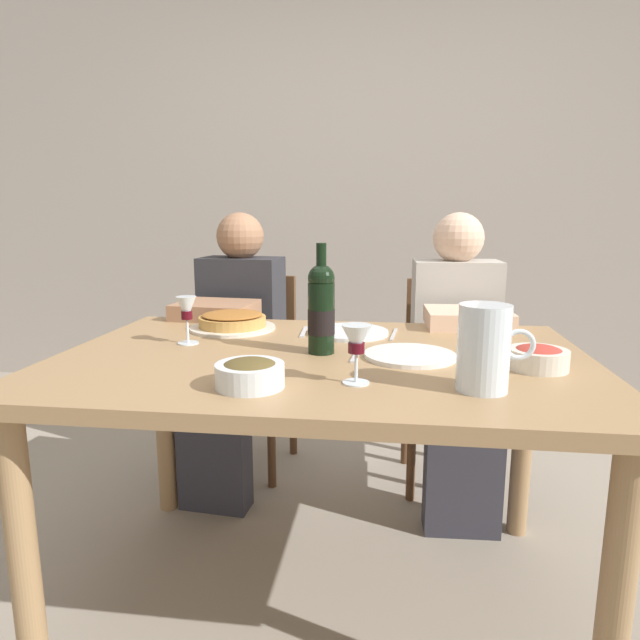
{
  "coord_description": "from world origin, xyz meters",
  "views": [
    {
      "loc": [
        0.19,
        -1.5,
        1.15
      ],
      "look_at": [
        -0.01,
        0.06,
        0.85
      ],
      "focal_mm": 30.86,
      "sensor_mm": 36.0,
      "label": 1
    }
  ],
  "objects": [
    {
      "name": "ground_plane",
      "position": [
        0.0,
        0.0,
        0.0
      ],
      "size": [
        8.0,
        8.0,
        0.0
      ],
      "primitive_type": "plane",
      "color": "gray"
    },
    {
      "name": "back_wall",
      "position": [
        0.0,
        2.13,
        1.4
      ],
      "size": [
        8.0,
        0.1,
        2.8
      ],
      "primitive_type": "cube",
      "color": "#A3998E",
      "rests_on": "ground"
    },
    {
      "name": "dining_table",
      "position": [
        0.0,
        0.0,
        0.67
      ],
      "size": [
        1.5,
        1.0,
        0.76
      ],
      "color": "#9E7A51",
      "rests_on": "ground"
    },
    {
      "name": "wine_bottle",
      "position": [
        -0.01,
        0.02,
        0.89
      ],
      "size": [
        0.08,
        0.08,
        0.31
      ],
      "color": "black",
      "rests_on": "dining_table"
    },
    {
      "name": "water_pitcher",
      "position": [
        0.4,
        -0.27,
        0.85
      ],
      "size": [
        0.17,
        0.12,
        0.2
      ],
      "color": "silver",
      "rests_on": "dining_table"
    },
    {
      "name": "baked_tart",
      "position": [
        -0.35,
        0.31,
        0.79
      ],
      "size": [
        0.3,
        0.3,
        0.06
      ],
      "color": "silver",
      "rests_on": "dining_table"
    },
    {
      "name": "salad_bowl",
      "position": [
        0.57,
        -0.07,
        0.79
      ],
      "size": [
        0.15,
        0.15,
        0.06
      ],
      "color": "silver",
      "rests_on": "dining_table"
    },
    {
      "name": "olive_bowl",
      "position": [
        -0.13,
        -0.32,
        0.79
      ],
      "size": [
        0.16,
        0.16,
        0.07
      ],
      "color": "silver",
      "rests_on": "dining_table"
    },
    {
      "name": "wine_glass_left_diner",
      "position": [
        -0.43,
        0.08,
        0.86
      ],
      "size": [
        0.06,
        0.06,
        0.15
      ],
      "color": "silver",
      "rests_on": "dining_table"
    },
    {
      "name": "wine_glass_right_diner",
      "position": [
        0.11,
        -0.26,
        0.86
      ],
      "size": [
        0.07,
        0.07,
        0.14
      ],
      "color": "silver",
      "rests_on": "dining_table"
    },
    {
      "name": "dinner_plate_left_setting",
      "position": [
        0.25,
        0.0,
        0.77
      ],
      "size": [
        0.25,
        0.25,
        0.01
      ],
      "primitive_type": "cylinder",
      "color": "white",
      "rests_on": "dining_table"
    },
    {
      "name": "dinner_plate_right_setting",
      "position": [
        0.05,
        0.28,
        0.77
      ],
      "size": [
        0.27,
        0.27,
        0.01
      ],
      "primitive_type": "cylinder",
      "color": "silver",
      "rests_on": "dining_table"
    },
    {
      "name": "fork_left_setting",
      "position": [
        0.1,
        0.0,
        0.76
      ],
      "size": [
        0.02,
        0.16,
        0.0
      ],
      "primitive_type": "cube",
      "rotation": [
        0.0,
        0.0,
        1.5
      ],
      "color": "silver",
      "rests_on": "dining_table"
    },
    {
      "name": "knife_left_setting",
      "position": [
        0.4,
        0.0,
        0.76
      ],
      "size": [
        0.02,
        0.18,
        0.0
      ],
      "primitive_type": "cube",
      "rotation": [
        0.0,
        0.0,
        1.63
      ],
      "color": "silver",
      "rests_on": "dining_table"
    },
    {
      "name": "knife_right_setting",
      "position": [
        0.2,
        0.28,
        0.76
      ],
      "size": [
        0.03,
        0.18,
        0.0
      ],
      "primitive_type": "cube",
      "rotation": [
        0.0,
        0.0,
        1.48
      ],
      "color": "silver",
      "rests_on": "dining_table"
    },
    {
      "name": "spoon_right_setting",
      "position": [
        -0.1,
        0.28,
        0.76
      ],
      "size": [
        0.02,
        0.16,
        0.0
      ],
      "primitive_type": "cube",
      "rotation": [
        0.0,
        0.0,
        1.63
      ],
      "color": "silver",
      "rests_on": "dining_table"
    },
    {
      "name": "chair_left",
      "position": [
        -0.44,
        0.91,
        0.5
      ],
      "size": [
        0.44,
        0.44,
        0.87
      ],
      "rotation": [
        0.0,
        0.0,
        3.05
      ],
      "color": "brown",
      "rests_on": "ground"
    },
    {
      "name": "diner_left",
      "position": [
        -0.46,
        0.67,
        0.62
      ],
      "size": [
        0.37,
        0.53,
        1.16
      ],
      "rotation": [
        0.0,
        0.0,
        3.05
      ],
      "color": "#2D2D33",
      "rests_on": "ground"
    },
    {
      "name": "chair_right",
      "position": [
        0.45,
        0.86,
        0.5
      ],
      "size": [
        0.42,
        0.42,
        0.87
      ],
      "rotation": [
        0.0,
        0.0,
        3.19
      ],
      "color": "brown",
      "rests_on": "ground"
    },
    {
      "name": "diner_right",
      "position": [
        0.46,
        0.63,
        0.62
      ],
      "size": [
        0.35,
        0.51,
        1.16
      ],
      "rotation": [
        0.0,
        0.0,
        3.19
      ],
      "color": "#B7B2A8",
      "rests_on": "ground"
    }
  ]
}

